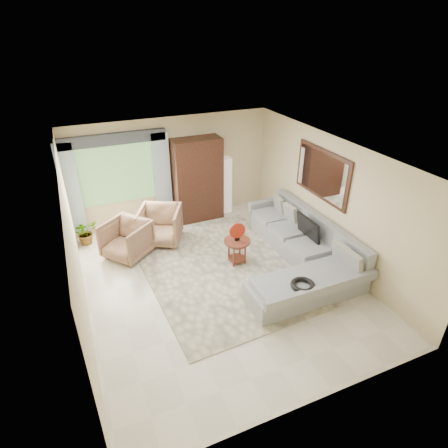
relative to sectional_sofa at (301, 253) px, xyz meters
name	(u,v)px	position (x,y,z in m)	size (l,w,h in m)	color
ground	(219,280)	(-1.78, 0.18, -0.28)	(6.00, 6.00, 0.00)	silver
area_rug	(222,269)	(-1.59, 0.51, -0.27)	(3.00, 4.00, 0.02)	beige
sectional_sofa	(301,253)	(0.00, 0.00, 0.00)	(2.30, 3.46, 0.90)	#9A9CA2
tv_screen	(308,228)	(0.27, 0.22, 0.44)	(0.06, 0.74, 0.48)	black
garden_hose	(303,285)	(-0.78, -1.18, 0.26)	(0.43, 0.43, 0.09)	black
coffee_table	(237,251)	(-1.20, 0.60, 0.01)	(0.55, 0.55, 0.55)	#491D13
red_disc	(237,231)	(-1.20, 0.60, 0.50)	(0.34, 0.34, 0.03)	#9D210F
armchair_left	(127,240)	(-3.28, 1.79, 0.12)	(0.87, 0.90, 0.82)	#936A50
armchair_right	(160,225)	(-2.46, 2.09, 0.14)	(0.91, 0.93, 0.85)	#9C7A55
potted_plant	(86,232)	(-4.06, 2.71, 0.00)	(0.51, 0.44, 0.57)	#999999
armoire	(198,180)	(-1.23, 2.90, 0.77)	(1.20, 0.55, 2.10)	black
floor_lamp	(226,185)	(-0.43, 2.96, 0.47)	(0.24, 0.24, 1.50)	silver
window	(117,174)	(-3.13, 3.15, 1.12)	(1.80, 0.04, 1.40)	#669E59
curtain_left	(71,193)	(-4.18, 3.06, 0.87)	(0.40, 0.08, 2.30)	#9EB7CC
curtain_right	(162,179)	(-2.08, 3.06, 0.87)	(0.40, 0.08, 2.30)	#9EB7CC
valance	(112,139)	(-3.13, 3.08, 1.97)	(2.40, 0.12, 0.26)	#1E232D
wall_mirror	(322,174)	(0.68, 0.53, 1.47)	(0.05, 1.70, 1.05)	black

